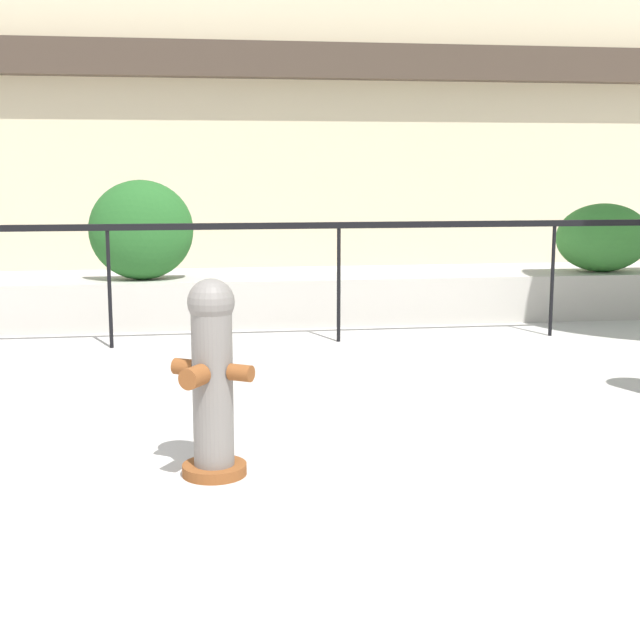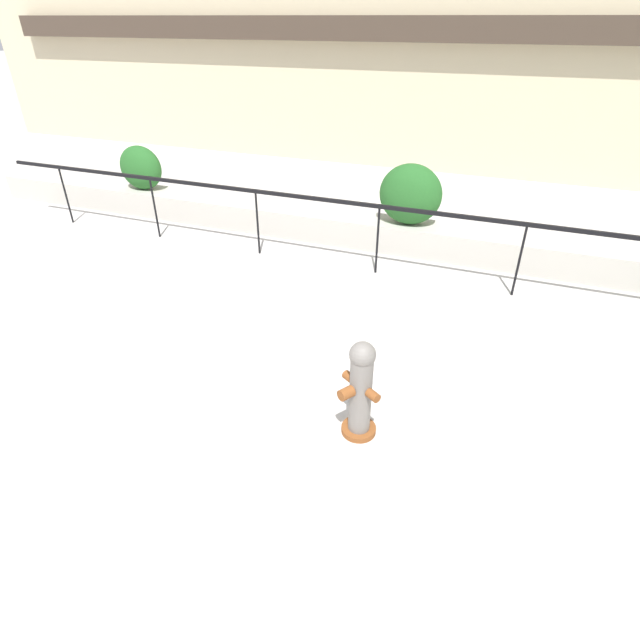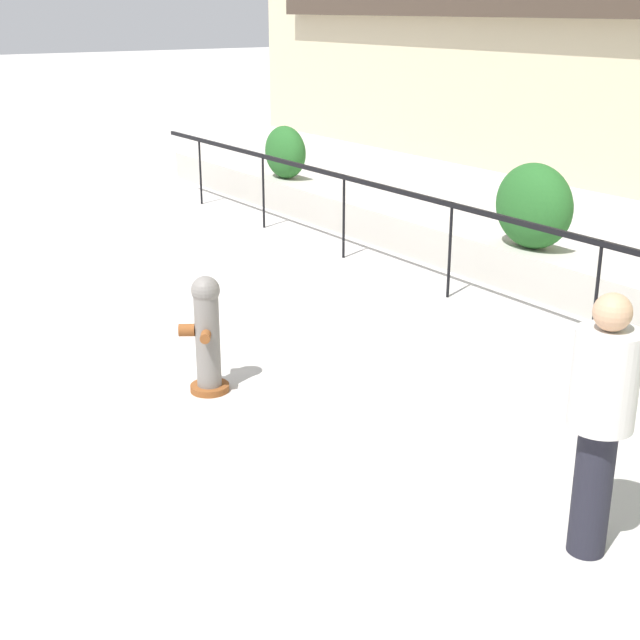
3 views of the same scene
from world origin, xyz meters
The scene contains 6 objects.
ground_plane centered at (0.00, 0.00, 0.00)m, with size 120.00×120.00×0.00m, color #BCB7B2.
planter_wall_low centered at (0.00, 6.00, 0.25)m, with size 18.00×0.70×0.50m, color #B7B2A8.
fence_railing_segment centered at (0.00, 4.90, 1.02)m, with size 15.00×0.05×1.15m.
hedge_bush_0 centered at (-5.39, 6.00, 0.94)m, with size 0.94×0.57×0.89m, color #235B23.
hedge_bush_1 centered at (0.25, 6.00, 1.02)m, with size 1.08×0.69×1.03m, color #235B23.
fire_hydrant centered at (0.85, 1.26, 0.55)m, with size 0.49×0.49×1.08m.
Camera 2 is at (1.85, -2.37, 3.62)m, focal length 28.00 mm.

